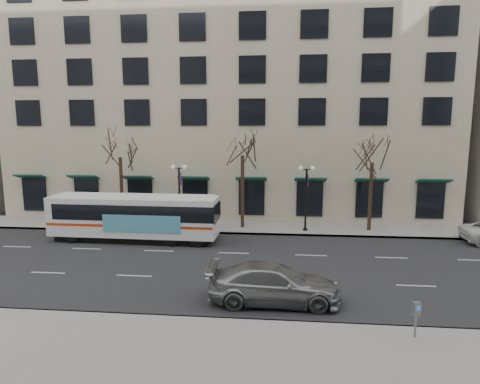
# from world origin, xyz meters

# --- Properties ---
(ground) EXTENTS (160.00, 160.00, 0.00)m
(ground) POSITION_xyz_m (0.00, 0.00, 0.00)
(ground) COLOR black
(ground) RESTS_ON ground
(sidewalk_far) EXTENTS (80.00, 4.00, 0.15)m
(sidewalk_far) POSITION_xyz_m (5.00, 9.00, 0.07)
(sidewalk_far) COLOR gray
(sidewalk_far) RESTS_ON ground
(building_hotel) EXTENTS (40.00, 20.00, 24.00)m
(building_hotel) POSITION_xyz_m (-2.00, 21.00, 12.00)
(building_hotel) COLOR #BBAA8F
(building_hotel) RESTS_ON ground
(tree_far_left) EXTENTS (3.60, 3.60, 8.34)m
(tree_far_left) POSITION_xyz_m (-10.00, 8.80, 6.70)
(tree_far_left) COLOR black
(tree_far_left) RESTS_ON ground
(tree_far_mid) EXTENTS (3.60, 3.60, 8.55)m
(tree_far_mid) POSITION_xyz_m (0.00, 8.80, 6.91)
(tree_far_mid) COLOR black
(tree_far_mid) RESTS_ON ground
(tree_far_right) EXTENTS (3.60, 3.60, 8.06)m
(tree_far_right) POSITION_xyz_m (10.00, 8.80, 6.42)
(tree_far_right) COLOR black
(tree_far_right) RESTS_ON ground
(lamp_post_left) EXTENTS (1.22, 0.45, 5.21)m
(lamp_post_left) POSITION_xyz_m (-4.99, 8.20, 2.94)
(lamp_post_left) COLOR black
(lamp_post_left) RESTS_ON ground
(lamp_post_right) EXTENTS (1.22, 0.45, 5.21)m
(lamp_post_right) POSITION_xyz_m (5.01, 8.20, 2.94)
(lamp_post_right) COLOR black
(lamp_post_right) RESTS_ON ground
(city_bus) EXTENTS (12.19, 2.89, 3.29)m
(city_bus) POSITION_xyz_m (-7.38, 4.66, 1.80)
(city_bus) COLOR white
(city_bus) RESTS_ON ground
(silver_car) EXTENTS (6.19, 2.60, 1.78)m
(silver_car) POSITION_xyz_m (2.70, -4.94, 0.89)
(silver_car) COLOR #93969A
(silver_car) RESTS_ON ground
(pay_station) EXTENTS (0.35, 0.28, 1.41)m
(pay_station) POSITION_xyz_m (8.10, -7.95, 1.17)
(pay_station) COLOR slate
(pay_station) RESTS_ON sidewalk_near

